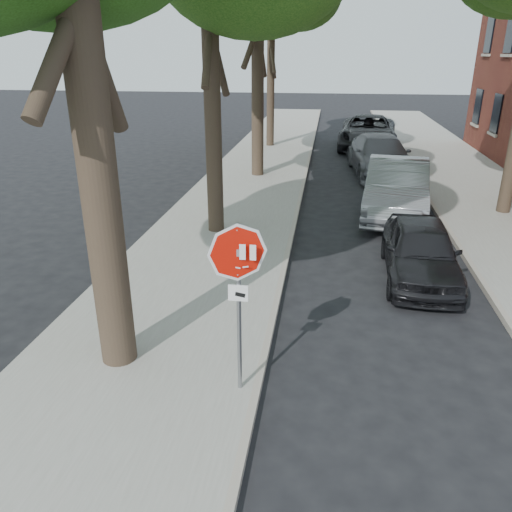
{
  "coord_description": "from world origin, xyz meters",
  "views": [
    {
      "loc": [
        0.42,
        -6.09,
        4.79
      ],
      "look_at": [
        -0.53,
        0.53,
        2.05
      ],
      "focal_mm": 35.0,
      "sensor_mm": 36.0,
      "label": 1
    }
  ],
  "objects_px": {
    "stop_sign": "(238,277)",
    "car_a": "(421,251)",
    "car_b": "(396,188)",
    "car_d": "(368,132)",
    "car_c": "(380,156)"
  },
  "relations": [
    {
      "from": "car_a",
      "to": "car_d",
      "type": "distance_m",
      "value": 16.61
    },
    {
      "from": "car_a",
      "to": "car_d",
      "type": "relative_size",
      "value": 0.63
    },
    {
      "from": "stop_sign",
      "to": "car_b",
      "type": "height_order",
      "value": "stop_sign"
    },
    {
      "from": "stop_sign",
      "to": "car_a",
      "type": "distance_m",
      "value": 5.93
    },
    {
      "from": "car_b",
      "to": "car_d",
      "type": "height_order",
      "value": "car_d"
    },
    {
      "from": "car_b",
      "to": "car_d",
      "type": "xyz_separation_m",
      "value": [
        -0.13,
        11.78,
        0.0
      ]
    },
    {
      "from": "stop_sign",
      "to": "car_d",
      "type": "height_order",
      "value": "stop_sign"
    },
    {
      "from": "car_a",
      "to": "car_c",
      "type": "xyz_separation_m",
      "value": [
        -0.02,
        10.48,
        0.14
      ]
    },
    {
      "from": "car_b",
      "to": "car_d",
      "type": "distance_m",
      "value": 11.78
    },
    {
      "from": "stop_sign",
      "to": "car_c",
      "type": "distance_m",
      "value": 15.62
    },
    {
      "from": "car_a",
      "to": "car_b",
      "type": "distance_m",
      "value": 4.84
    },
    {
      "from": "car_a",
      "to": "car_c",
      "type": "bearing_deg",
      "value": 92.29
    },
    {
      "from": "car_c",
      "to": "stop_sign",
      "type": "bearing_deg",
      "value": -107.71
    },
    {
      "from": "stop_sign",
      "to": "car_d",
      "type": "xyz_separation_m",
      "value": [
        3.17,
        21.36,
        -1.09
      ]
    },
    {
      "from": "stop_sign",
      "to": "car_b",
      "type": "relative_size",
      "value": 0.5
    }
  ]
}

